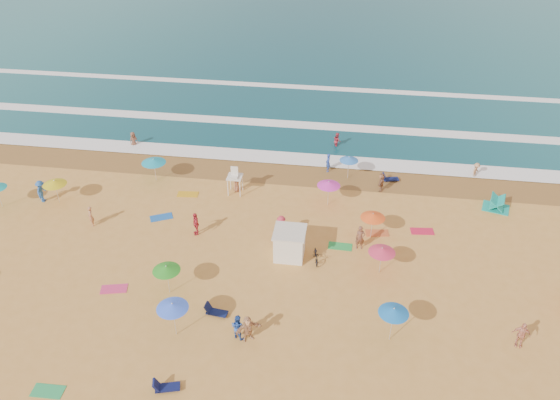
# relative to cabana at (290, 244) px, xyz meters

# --- Properties ---
(ground) EXTENTS (220.00, 220.00, 0.00)m
(ground) POSITION_rel_cabana_xyz_m (-3.83, -1.37, -1.00)
(ground) COLOR gold
(ground) RESTS_ON ground
(wet_sand) EXTENTS (220.00, 220.00, 0.00)m
(wet_sand) POSITION_rel_cabana_xyz_m (-3.83, 11.13, -0.99)
(wet_sand) COLOR olive
(wet_sand) RESTS_ON ground
(surf_foam) EXTENTS (200.00, 18.70, 0.05)m
(surf_foam) POSITION_rel_cabana_xyz_m (-3.83, 19.95, -0.90)
(surf_foam) COLOR white
(surf_foam) RESTS_ON ground
(cabana) EXTENTS (2.00, 2.00, 2.00)m
(cabana) POSITION_rel_cabana_xyz_m (0.00, 0.00, 0.00)
(cabana) COLOR white
(cabana) RESTS_ON ground
(cabana_roof) EXTENTS (2.20, 2.20, 0.12)m
(cabana_roof) POSITION_rel_cabana_xyz_m (0.00, 0.00, 1.06)
(cabana_roof) COLOR silver
(cabana_roof) RESTS_ON cabana
(bicycle) EXTENTS (0.91, 1.84, 0.93)m
(bicycle) POSITION_rel_cabana_xyz_m (1.90, -0.30, -0.54)
(bicycle) COLOR black
(bicycle) RESTS_ON ground
(lifeguard_stand) EXTENTS (1.20, 1.20, 2.10)m
(lifeguard_stand) POSITION_rel_cabana_xyz_m (-5.43, 7.39, 0.05)
(lifeguard_stand) COLOR white
(lifeguard_stand) RESTS_ON ground
(beach_umbrellas) EXTENTS (53.36, 29.59, 0.79)m
(beach_umbrellas) POSITION_rel_cabana_xyz_m (-5.29, -1.86, 1.05)
(beach_umbrellas) COLOR #FF571A
(beach_umbrellas) RESTS_ON ground
(loungers) EXTENTS (59.52, 26.66, 0.34)m
(loungers) POSITION_rel_cabana_xyz_m (6.90, -4.85, -0.83)
(loungers) COLOR #101551
(loungers) RESTS_ON ground
(towels) EXTENTS (36.65, 21.07, 0.03)m
(towels) POSITION_rel_cabana_xyz_m (-1.53, -3.77, -0.98)
(towels) COLOR #E91D4C
(towels) RESTS_ON ground
(popup_tents) EXTENTS (9.07, 12.50, 1.20)m
(popup_tents) POSITION_rel_cabana_xyz_m (18.76, 2.99, -0.40)
(popup_tents) COLOR #D42F79
(popup_tents) RESTS_ON ground
(beachgoers) EXTENTS (38.36, 29.69, 2.13)m
(beachgoers) POSITION_rel_cabana_xyz_m (-4.58, 1.95, -0.19)
(beachgoers) COLOR brown
(beachgoers) RESTS_ON ground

